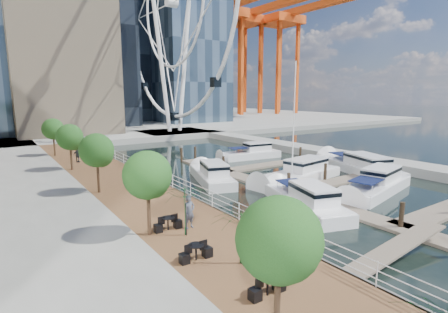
% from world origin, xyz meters
% --- Properties ---
extents(ground, '(520.00, 520.00, 0.00)m').
position_xyz_m(ground, '(0.00, 0.00, 0.00)').
color(ground, black).
rests_on(ground, ground).
extents(boardwalk, '(6.00, 60.00, 1.00)m').
position_xyz_m(boardwalk, '(-9.00, 15.00, 0.50)').
color(boardwalk, brown).
rests_on(boardwalk, ground).
extents(seawall, '(0.25, 60.00, 1.00)m').
position_xyz_m(seawall, '(-6.00, 15.00, 0.50)').
color(seawall, '#595954').
rests_on(seawall, ground).
extents(land_far, '(200.00, 114.00, 1.00)m').
position_xyz_m(land_far, '(0.00, 102.00, 0.50)').
color(land_far, gray).
rests_on(land_far, ground).
extents(breakwater, '(4.00, 60.00, 1.00)m').
position_xyz_m(breakwater, '(20.00, 20.00, 0.50)').
color(breakwater, gray).
rests_on(breakwater, ground).
extents(pier, '(14.00, 12.00, 1.00)m').
position_xyz_m(pier, '(14.00, 52.00, 0.50)').
color(pier, gray).
rests_on(pier, ground).
extents(railing, '(0.10, 60.00, 1.05)m').
position_xyz_m(railing, '(-6.10, 15.00, 1.52)').
color(railing, white).
rests_on(railing, boardwalk).
extents(floating_docks, '(16.00, 34.00, 2.60)m').
position_xyz_m(floating_docks, '(7.97, 9.98, 0.49)').
color(floating_docks, '#6D6051').
rests_on(floating_docks, ground).
extents(ferris_wheel, '(5.80, 45.60, 47.80)m').
position_xyz_m(ferris_wheel, '(14.00, 52.00, 25.92)').
color(ferris_wheel, white).
rests_on(ferris_wheel, ground).
extents(port_cranes, '(40.00, 52.00, 38.00)m').
position_xyz_m(port_cranes, '(67.67, 95.67, 20.00)').
color(port_cranes, '#D84C14').
rests_on(port_cranes, ground).
extents(street_trees, '(2.60, 42.60, 4.60)m').
position_xyz_m(street_trees, '(-11.40, 14.00, 4.29)').
color(street_trees, '#3F2B1C').
rests_on(street_trees, ground).
extents(cafe_tables, '(2.50, 13.70, 0.74)m').
position_xyz_m(cafe_tables, '(-10.40, -2.00, 1.37)').
color(cafe_tables, black).
rests_on(cafe_tables, ground).
extents(yacht_foreground, '(11.03, 5.06, 2.15)m').
position_xyz_m(yacht_foreground, '(9.33, 3.78, 0.00)').
color(yacht_foreground, white).
rests_on(yacht_foreground, ground).
extents(pedestrian_near, '(0.77, 0.58, 1.91)m').
position_xyz_m(pedestrian_near, '(-9.16, 3.58, 1.96)').
color(pedestrian_near, '#474E5E').
rests_on(pedestrian_near, boardwalk).
extents(pedestrian_mid, '(0.80, 0.95, 1.76)m').
position_xyz_m(pedestrian_mid, '(-7.63, 14.07, 1.88)').
color(pedestrian_mid, '#8D6E61').
rests_on(pedestrian_mid, boardwalk).
extents(pedestrian_far, '(0.97, 0.95, 1.64)m').
position_xyz_m(pedestrian_far, '(-10.01, 27.83, 1.82)').
color(pedestrian_far, '#2E333A').
rests_on(pedestrian_far, boardwalk).
extents(moored_yachts, '(22.26, 35.46, 11.50)m').
position_xyz_m(moored_yachts, '(7.61, 9.67, 0.00)').
color(moored_yachts, silver).
rests_on(moored_yachts, ground).
extents(cafe_seating, '(3.76, 16.37, 2.72)m').
position_xyz_m(cafe_seating, '(-9.64, -2.67, 2.30)').
color(cafe_seating, '#0F3817').
rests_on(cafe_seating, ground).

